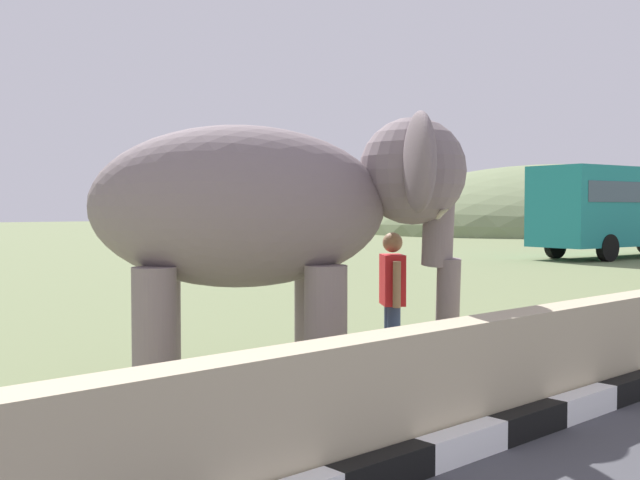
% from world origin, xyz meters
% --- Properties ---
extents(barrier_parapet, '(28.00, 0.36, 1.00)m').
position_xyz_m(barrier_parapet, '(2.00, 4.47, 0.50)').
color(barrier_parapet, tan).
rests_on(barrier_parapet, ground_plane).
extents(elephant, '(3.95, 3.58, 2.91)m').
position_xyz_m(elephant, '(1.37, 6.94, 1.90)').
color(elephant, slate).
rests_on(elephant, ground_plane).
extents(person_handler, '(0.46, 0.58, 1.66)m').
position_xyz_m(person_handler, '(2.81, 6.57, 0.93)').
color(person_handler, navy).
rests_on(person_handler, ground_plane).
extents(bus_teal, '(9.76, 3.65, 3.50)m').
position_xyz_m(bus_teal, '(25.88, 15.00, 2.08)').
color(bus_teal, teal).
rests_on(bus_teal, ground_plane).
extents(hill_east, '(37.99, 30.39, 11.22)m').
position_xyz_m(hill_east, '(55.00, 35.14, 0.00)').
color(hill_east, '#6E7C54').
rests_on(hill_east, ground_plane).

